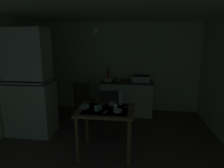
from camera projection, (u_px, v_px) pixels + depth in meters
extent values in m
plane|color=brown|center=(108.00, 146.00, 3.50)|extent=(5.19, 5.19, 0.00)
cube|color=beige|center=(120.00, 67.00, 5.29)|extent=(4.29, 0.10, 2.37)
cube|color=silver|center=(107.00, 5.00, 3.00)|extent=(4.29, 4.19, 0.10)
cube|color=silver|center=(31.00, 109.00, 3.92)|extent=(0.91, 0.55, 1.06)
cube|color=silver|center=(26.00, 54.00, 3.69)|extent=(0.84, 0.46, 0.97)
cube|color=silver|center=(28.00, 81.00, 3.77)|extent=(0.82, 0.49, 0.02)
cube|color=silver|center=(127.00, 98.00, 5.06)|extent=(1.31, 0.60, 0.84)
cube|color=brown|center=(127.00, 82.00, 4.97)|extent=(1.34, 0.63, 0.03)
sphere|color=#2D2823|center=(118.00, 100.00, 4.77)|extent=(0.02, 0.02, 0.02)
cube|color=white|center=(141.00, 79.00, 4.90)|extent=(0.44, 0.34, 0.15)
cube|color=black|center=(141.00, 76.00, 4.89)|extent=(0.38, 0.28, 0.01)
cylinder|color=#B21E19|center=(108.00, 75.00, 5.05)|extent=(0.05, 0.05, 0.28)
cylinder|color=#B21E19|center=(107.00, 72.00, 4.96)|extent=(0.03, 0.12, 0.03)
cylinder|color=#AB251B|center=(108.00, 68.00, 5.07)|extent=(0.02, 0.16, 0.12)
cylinder|color=beige|center=(108.00, 80.00, 4.97)|extent=(0.24, 0.24, 0.07)
cylinder|color=beige|center=(119.00, 79.00, 4.95)|extent=(0.11, 0.11, 0.11)
cube|color=brown|center=(105.00, 110.00, 3.15)|extent=(0.93, 0.75, 0.04)
cube|color=silver|center=(105.00, 109.00, 3.15)|extent=(0.72, 0.59, 0.00)
cylinder|color=brown|center=(77.00, 140.00, 2.98)|extent=(0.06, 0.06, 0.74)
cylinder|color=brown|center=(129.00, 143.00, 2.89)|extent=(0.06, 0.06, 0.74)
cylinder|color=brown|center=(87.00, 123.00, 3.58)|extent=(0.06, 0.06, 0.74)
cylinder|color=brown|center=(130.00, 126.00, 3.49)|extent=(0.06, 0.06, 0.74)
cube|color=#2C261E|center=(108.00, 113.00, 3.87)|extent=(0.46, 0.46, 0.03)
cube|color=#2F2221|center=(108.00, 104.00, 3.64)|extent=(0.38, 0.08, 0.50)
cylinder|color=#2C261E|center=(116.00, 121.00, 4.09)|extent=(0.04, 0.04, 0.43)
cylinder|color=#2C261E|center=(100.00, 121.00, 4.09)|extent=(0.04, 0.04, 0.43)
cylinder|color=#2C261E|center=(117.00, 128.00, 3.76)|extent=(0.04, 0.04, 0.43)
cylinder|color=#2C261E|center=(100.00, 128.00, 3.75)|extent=(0.04, 0.04, 0.43)
cube|color=#2D271A|center=(85.00, 101.00, 4.64)|extent=(0.45, 0.45, 0.03)
cube|color=#302515|center=(81.00, 93.00, 4.41)|extent=(0.38, 0.08, 0.46)
cylinder|color=#2D271A|center=(94.00, 109.00, 4.80)|extent=(0.04, 0.04, 0.44)
cylinder|color=#2D271A|center=(82.00, 108.00, 4.89)|extent=(0.04, 0.04, 0.44)
cylinder|color=#2D271A|center=(89.00, 114.00, 4.48)|extent=(0.04, 0.04, 0.44)
cylinder|color=#2D271A|center=(76.00, 112.00, 4.57)|extent=(0.04, 0.04, 0.44)
cylinder|color=white|center=(117.00, 111.00, 3.02)|extent=(0.13, 0.13, 0.04)
cylinder|color=#9EB2C6|center=(85.00, 107.00, 3.21)|extent=(0.16, 0.16, 0.04)
cylinder|color=#9EB2C6|center=(112.00, 104.00, 3.34)|extent=(0.13, 0.13, 0.06)
cylinder|color=#9EB2C6|center=(96.00, 108.00, 3.06)|extent=(0.08, 0.08, 0.08)
cylinder|color=#9EB2C6|center=(100.00, 107.00, 3.15)|extent=(0.08, 0.08, 0.06)
cylinder|color=white|center=(116.00, 106.00, 3.15)|extent=(0.06, 0.06, 0.08)
cylinder|color=#B7BCC1|center=(121.00, 99.00, 3.34)|extent=(0.07, 0.07, 0.21)
cylinder|color=#B7BCC1|center=(121.00, 91.00, 3.31)|extent=(0.03, 0.03, 0.07)
cube|color=silver|center=(101.00, 105.00, 3.33)|extent=(0.13, 0.13, 0.00)
cube|color=beige|center=(127.00, 107.00, 3.22)|extent=(0.14, 0.07, 0.00)
cube|color=beige|center=(105.00, 112.00, 3.01)|extent=(0.05, 0.14, 0.00)
sphere|color=#F9EFCC|center=(96.00, 31.00, 3.19)|extent=(0.08, 0.08, 0.08)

